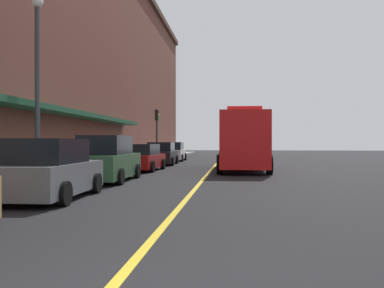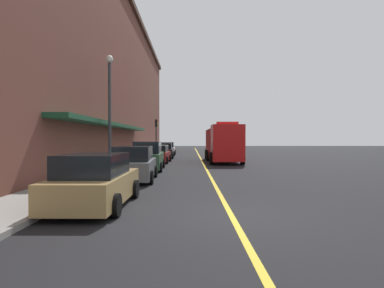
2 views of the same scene
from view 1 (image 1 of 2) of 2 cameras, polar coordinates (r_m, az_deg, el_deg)
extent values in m
plane|color=black|center=(28.95, 3.33, -2.99)|extent=(112.00, 112.00, 0.00)
cube|color=gray|center=(29.88, -8.65, -2.75)|extent=(2.40, 70.00, 0.15)
cube|color=gold|center=(28.95, 3.33, -2.98)|extent=(0.16, 70.00, 0.01)
cube|color=brown|center=(32.32, -22.11, 12.31)|extent=(12.27, 64.00, 16.80)
cube|color=#19472D|center=(21.55, -16.42, 4.16)|extent=(1.20, 22.40, 0.24)
cube|color=#595B60|center=(12.25, -19.48, -4.54)|extent=(2.01, 4.32, 0.85)
cube|color=black|center=(12.01, -19.89, -0.95)|extent=(1.75, 2.40, 0.69)
cylinder|color=black|center=(13.85, -20.88, -5.15)|extent=(0.24, 0.65, 0.64)
cylinder|color=black|center=(13.18, -13.43, -5.42)|extent=(0.24, 0.65, 0.64)
cylinder|color=black|center=(10.71, -17.67, -6.72)|extent=(0.24, 0.65, 0.64)
cube|color=#2D5133|center=(17.17, -11.86, -3.01)|extent=(1.92, 4.80, 0.95)
cube|color=black|center=(16.92, -12.09, -0.14)|extent=(1.68, 2.65, 0.78)
cylinder|color=black|center=(18.86, -13.25, -3.73)|extent=(0.24, 0.65, 0.64)
cylinder|color=black|center=(18.39, -7.83, -3.82)|extent=(0.24, 0.65, 0.64)
cylinder|color=black|center=(16.09, -16.47, -4.40)|extent=(0.24, 0.65, 0.64)
cylinder|color=black|center=(15.53, -10.17, -4.56)|extent=(0.24, 0.65, 0.64)
cube|color=maroon|center=(23.27, -7.13, -2.42)|extent=(2.00, 4.55, 0.74)
cube|color=black|center=(23.03, -7.27, -0.76)|extent=(1.75, 2.52, 0.61)
cylinder|color=black|center=(24.88, -8.39, -2.78)|extent=(0.24, 0.65, 0.64)
cylinder|color=black|center=(24.42, -4.15, -2.83)|extent=(0.24, 0.65, 0.64)
cylinder|color=black|center=(22.22, -10.40, -3.13)|extent=(0.24, 0.65, 0.64)
cylinder|color=black|center=(21.70, -5.68, -3.21)|extent=(0.24, 0.65, 0.64)
cube|color=black|center=(29.42, -4.29, -1.81)|extent=(2.00, 4.73, 0.80)
cube|color=black|center=(29.17, -4.36, -0.39)|extent=(1.74, 2.63, 0.66)
cylinder|color=black|center=(31.00, -5.61, -2.19)|extent=(0.24, 0.65, 0.64)
cylinder|color=black|center=(30.74, -2.19, -2.21)|extent=(0.24, 0.65, 0.64)
cylinder|color=black|center=(28.15, -6.59, -2.43)|extent=(0.24, 0.65, 0.64)
cylinder|color=black|center=(27.87, -2.83, -2.45)|extent=(0.24, 0.65, 0.64)
cube|color=silver|center=(35.33, -2.64, -1.47)|extent=(1.83, 4.17, 0.81)
cube|color=black|center=(35.11, -2.69, -0.28)|extent=(1.62, 2.30, 0.66)
cylinder|color=black|center=(36.74, -3.75, -1.81)|extent=(0.23, 0.64, 0.64)
cylinder|color=black|center=(36.50, -0.98, -1.83)|extent=(0.23, 0.64, 0.64)
cylinder|color=black|center=(34.20, -4.42, -1.96)|extent=(0.23, 0.64, 0.64)
cylinder|color=black|center=(33.95, -1.44, -1.98)|extent=(0.23, 0.64, 0.64)
cube|color=red|center=(20.49, 7.45, 0.58)|extent=(2.51, 2.53, 2.89)
cube|color=red|center=(25.14, 7.06, 0.25)|extent=(2.55, 6.11, 2.66)
cube|color=red|center=(20.56, 7.45, 4.95)|extent=(1.74, 0.62, 0.24)
cylinder|color=black|center=(20.69, 10.91, -2.88)|extent=(0.31, 1.00, 1.00)
cylinder|color=black|center=(20.60, 3.94, -2.89)|extent=(0.31, 1.00, 1.00)
cylinder|color=black|center=(24.48, 10.05, -2.40)|extent=(0.31, 1.00, 1.00)
cylinder|color=black|center=(24.40, 4.17, -2.41)|extent=(0.31, 1.00, 1.00)
cylinder|color=black|center=(26.93, 9.62, -2.17)|extent=(0.31, 1.00, 1.00)
cylinder|color=black|center=(26.86, 4.28, -2.17)|extent=(0.31, 1.00, 1.00)
cylinder|color=#4C4C51|center=(20.62, -12.97, -2.40)|extent=(0.07, 0.07, 1.05)
cube|color=black|center=(20.60, -12.98, -0.56)|extent=(0.14, 0.18, 0.28)
cylinder|color=#4C4C51|center=(28.36, -7.66, -1.69)|extent=(0.07, 0.07, 1.05)
cube|color=black|center=(28.35, -7.67, -0.35)|extent=(0.14, 0.18, 0.28)
cylinder|color=#33383D|center=(16.14, -21.08, 6.56)|extent=(0.18, 0.18, 6.50)
sphere|color=white|center=(16.88, -21.09, 18.34)|extent=(0.44, 0.44, 0.44)
cylinder|color=#232326|center=(34.76, -5.02, 0.59)|extent=(0.14, 0.14, 3.40)
cube|color=black|center=(34.84, -5.02, 4.13)|extent=(0.28, 0.36, 0.90)
sphere|color=red|center=(34.83, -4.76, 4.63)|extent=(0.16, 0.16, 0.16)
sphere|color=gold|center=(34.81, -4.76, 4.13)|extent=(0.16, 0.16, 0.16)
sphere|color=green|center=(34.79, -4.76, 3.64)|extent=(0.16, 0.16, 0.16)
camera|label=2|loc=(5.24, -145.60, 5.17)|focal=29.32mm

